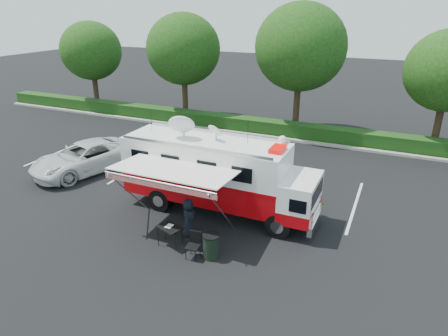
{
  "coord_description": "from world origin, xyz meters",
  "views": [
    {
      "loc": [
        6.69,
        -14.37,
        8.6
      ],
      "look_at": [
        0.0,
        0.5,
        1.9
      ],
      "focal_mm": 32.0,
      "sensor_mm": 36.0,
      "label": 1
    }
  ],
  "objects_px": {
    "folding_table": "(170,228)",
    "command_truck": "(218,174)",
    "trash_bin": "(211,246)",
    "white_suv": "(87,171)"
  },
  "relations": [
    {
      "from": "trash_bin",
      "to": "white_suv",
      "type": "bearing_deg",
      "value": 155.49
    },
    {
      "from": "folding_table",
      "to": "trash_bin",
      "type": "bearing_deg",
      "value": -2.83
    },
    {
      "from": "white_suv",
      "to": "folding_table",
      "type": "height_order",
      "value": "white_suv"
    },
    {
      "from": "command_truck",
      "to": "folding_table",
      "type": "relative_size",
      "value": 7.85
    },
    {
      "from": "folding_table",
      "to": "command_truck",
      "type": "bearing_deg",
      "value": 81.32
    },
    {
      "from": "command_truck",
      "to": "trash_bin",
      "type": "height_order",
      "value": "command_truck"
    },
    {
      "from": "white_suv",
      "to": "folding_table",
      "type": "distance_m",
      "value": 9.27
    },
    {
      "from": "command_truck",
      "to": "folding_table",
      "type": "xyz_separation_m",
      "value": [
        -0.5,
        -3.25,
        -1.03
      ]
    },
    {
      "from": "command_truck",
      "to": "folding_table",
      "type": "bearing_deg",
      "value": -98.68
    },
    {
      "from": "white_suv",
      "to": "trash_bin",
      "type": "distance_m",
      "value": 10.89
    }
  ]
}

